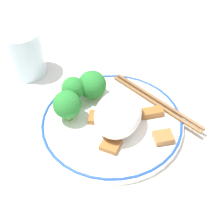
% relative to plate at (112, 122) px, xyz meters
% --- Properties ---
extents(ground_plane, '(3.00, 3.00, 0.00)m').
position_rel_plate_xyz_m(ground_plane, '(0.00, 0.00, -0.01)').
color(ground_plane, silver).
extents(plate, '(0.25, 0.25, 0.01)m').
position_rel_plate_xyz_m(plate, '(0.00, 0.00, 0.00)').
color(plate, white).
rests_on(plate, ground_plane).
extents(rice_mound, '(0.10, 0.08, 0.06)m').
position_rel_plate_xyz_m(rice_mound, '(0.01, 0.01, 0.03)').
color(rice_mound, white).
rests_on(rice_mound, plate).
extents(broccoli_back_left, '(0.05, 0.05, 0.06)m').
position_rel_plate_xyz_m(broccoli_back_left, '(-0.05, -0.05, 0.03)').
color(broccoli_back_left, '#7FB756').
rests_on(broccoli_back_left, plate).
extents(broccoli_back_center, '(0.04, 0.04, 0.05)m').
position_rel_plate_xyz_m(broccoli_back_center, '(-0.03, -0.08, 0.04)').
color(broccoli_back_center, '#7FB756').
rests_on(broccoli_back_center, plate).
extents(broccoli_back_right, '(0.05, 0.05, 0.06)m').
position_rel_plate_xyz_m(broccoli_back_right, '(0.02, -0.07, 0.04)').
color(broccoli_back_right, '#7FB756').
rests_on(broccoli_back_right, plate).
extents(meat_near_front, '(0.03, 0.04, 0.01)m').
position_rel_plate_xyz_m(meat_near_front, '(-0.03, 0.06, 0.01)').
color(meat_near_front, '#995B28').
rests_on(meat_near_front, plate).
extents(meat_near_left, '(0.03, 0.03, 0.01)m').
position_rel_plate_xyz_m(meat_near_left, '(0.01, -0.03, 0.01)').
color(meat_near_left, '#995B28').
rests_on(meat_near_left, plate).
extents(meat_near_right, '(0.04, 0.04, 0.01)m').
position_rel_plate_xyz_m(meat_near_right, '(0.02, 0.09, 0.01)').
color(meat_near_right, '#9E6633').
rests_on(meat_near_right, plate).
extents(meat_near_back, '(0.03, 0.03, 0.01)m').
position_rel_plate_xyz_m(meat_near_back, '(0.06, 0.01, 0.01)').
color(meat_near_back, '#995B28').
rests_on(meat_near_back, plate).
extents(meat_on_rice_edge, '(0.04, 0.03, 0.01)m').
position_rel_plate_xyz_m(meat_on_rice_edge, '(-0.04, 0.02, 0.01)').
color(meat_on_rice_edge, brown).
rests_on(meat_on_rice_edge, plate).
extents(chopsticks, '(0.12, 0.18, 0.01)m').
position_rel_plate_xyz_m(chopsticks, '(-0.06, 0.07, 0.01)').
color(chopsticks, brown).
rests_on(chopsticks, plate).
extents(drinking_glass, '(0.08, 0.08, 0.10)m').
position_rel_plate_xyz_m(drinking_glass, '(-0.10, -0.21, 0.04)').
color(drinking_glass, silver).
rests_on(drinking_glass, ground_plane).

